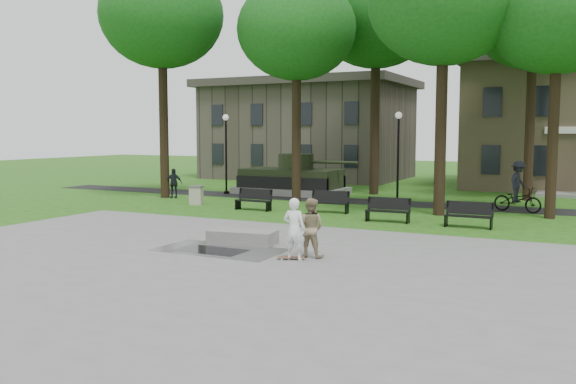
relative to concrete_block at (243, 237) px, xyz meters
The scene contains 25 objects.
ground 1.74m from the concrete_block, 66.16° to the left, with size 120.00×120.00×0.00m, color #244911.
plaza 3.50m from the concrete_block, 78.50° to the right, with size 22.00×16.00×0.02m, color gray.
footpath 13.60m from the concrete_block, 87.06° to the left, with size 44.00×2.60×0.01m, color black.
building_left 30.09m from the concrete_block, 110.15° to the left, with size 15.00×10.00×7.20m, color #4C443D.
tree_0 18.31m from the concrete_block, 136.90° to the left, with size 6.80×6.80×12.97m.
tree_1 15.37m from the concrete_block, 107.48° to the left, with size 6.20×6.20×11.63m.
tree_2 14.19m from the concrete_block, 67.39° to the left, with size 6.60×6.60×12.16m.
tree_3 16.37m from the concrete_block, 51.86° to the left, with size 6.00×6.00×11.19m.
tree_4 20.34m from the concrete_block, 94.24° to the left, with size 7.20×7.20×13.50m.
tree_5 21.62m from the concrete_block, 68.29° to the left, with size 6.40×6.40×12.44m.
lamp_left 16.90m from the concrete_block, 123.84° to the left, with size 0.36×0.36×4.73m.
lamp_mid 14.16m from the concrete_block, 85.07° to the left, with size 0.36×0.36×4.73m.
tank_monument 16.62m from the concrete_block, 110.29° to the left, with size 7.45×3.40×2.40m.
puddle 1.45m from the concrete_block, 102.81° to the right, with size 2.20×1.20×0.00m, color black.
concrete_block is the anchor object (origin of this frame).
skateboard 2.94m from the concrete_block, 31.24° to the right, with size 0.78×0.20×0.07m, color brown.
skateboarder 3.09m from the concrete_block, 30.10° to the right, with size 0.66×0.43×1.80m, color white.
friend_watching 3.08m from the concrete_block, 18.24° to the right, with size 0.85×0.66×1.74m, color #92805E.
pedestrian_walker 15.16m from the concrete_block, 135.31° to the left, with size 0.97×0.40×1.66m, color black.
cyclist 14.61m from the concrete_block, 60.29° to the left, with size 2.33×1.39×2.37m.
park_bench_0 8.90m from the concrete_block, 117.00° to the left, with size 1.81×0.58×1.00m.
park_bench_1 8.68m from the concrete_block, 93.10° to the left, with size 1.83×0.65×1.00m.
park_bench_2 7.57m from the concrete_block, 68.32° to the left, with size 1.81×0.58×1.00m.
park_bench_3 9.21m from the concrete_block, 49.07° to the left, with size 1.80×0.53×1.00m.
trash_bin 11.55m from the concrete_block, 132.26° to the left, with size 0.84×0.84×0.96m.
Camera 1 is at (9.38, -18.62, 3.67)m, focal length 38.00 mm.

